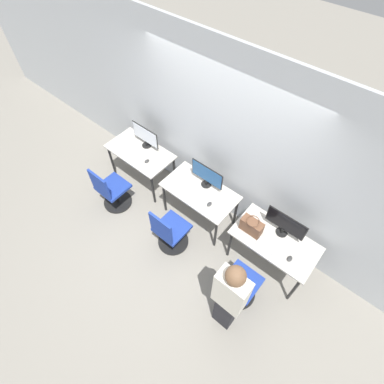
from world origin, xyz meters
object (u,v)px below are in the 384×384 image
(monitor_left, at_px, (145,136))
(handbag, at_px, (252,226))
(mouse_left, at_px, (147,161))
(mouse_center, at_px, (209,204))
(monitor_right, at_px, (285,224))
(keyboard_right, at_px, (270,248))
(mouse_right, at_px, (290,259))
(keyboard_center, at_px, (194,196))
(person_right, at_px, (229,298))
(monitor_center, at_px, (207,175))
(office_chair_center, at_px, (170,232))
(keyboard_left, at_px, (136,153))
(office_chair_left, at_px, (111,191))
(office_chair_right, at_px, (239,286))

(monitor_left, height_order, handbag, monitor_left)
(mouse_left, distance_m, mouse_center, 1.29)
(monitor_right, distance_m, keyboard_right, 0.36)
(mouse_center, bearing_deg, mouse_right, -0.50)
(keyboard_center, bearing_deg, mouse_right, 0.33)
(keyboard_center, distance_m, person_right, 1.59)
(monitor_center, bearing_deg, office_chair_center, -90.66)
(office_chair_center, bearing_deg, monitor_left, 146.23)
(office_chair_center, distance_m, mouse_right, 1.71)
(monitor_center, distance_m, mouse_center, 0.43)
(person_right, bearing_deg, handbag, 108.62)
(keyboard_left, height_order, mouse_left, mouse_left)
(mouse_center, relative_size, office_chair_center, 0.10)
(keyboard_left, bearing_deg, person_right, -21.02)
(keyboard_center, bearing_deg, mouse_left, 177.61)
(monitor_right, bearing_deg, keyboard_left, -174.93)
(monitor_left, height_order, office_chair_left, monitor_left)
(office_chair_left, bearing_deg, monitor_center, 35.19)
(office_chair_center, height_order, handbag, handbag)
(keyboard_center, xyz_separation_m, office_chair_right, (1.24, -0.56, -0.35))
(monitor_right, bearing_deg, mouse_center, -165.44)
(monitor_right, relative_size, person_right, 0.34)
(monitor_center, bearing_deg, office_chair_right, -34.55)
(office_chair_left, bearing_deg, office_chair_center, 2.18)
(keyboard_left, xyz_separation_m, mouse_left, (0.27, -0.01, 0.01))
(office_chair_right, distance_m, handbag, 0.81)
(keyboard_center, xyz_separation_m, handbag, (0.95, 0.04, 0.11))
(monitor_center, xyz_separation_m, keyboard_center, (0.00, -0.29, -0.20))
(mouse_left, height_order, mouse_center, same)
(mouse_center, height_order, mouse_right, same)
(mouse_center, bearing_deg, mouse_left, 179.01)
(mouse_left, distance_m, monitor_right, 2.34)
(mouse_right, relative_size, handbag, 0.30)
(monitor_left, height_order, mouse_center, monitor_left)
(monitor_center, height_order, office_chair_center, monitor_center)
(mouse_center, height_order, handbag, handbag)
(monitor_right, height_order, keyboard_right, monitor_right)
(keyboard_left, height_order, monitor_right, monitor_right)
(keyboard_left, bearing_deg, monitor_right, 5.07)
(mouse_left, distance_m, keyboard_center, 1.02)
(mouse_center, relative_size, monitor_right, 0.16)
(monitor_center, relative_size, keyboard_right, 1.51)
(office_chair_right, bearing_deg, monitor_right, 86.22)
(mouse_left, distance_m, monitor_center, 1.07)
(office_chair_left, xyz_separation_m, office_chair_right, (2.49, 0.04, 0.00))
(mouse_left, xyz_separation_m, office_chair_center, (1.01, -0.60, -0.35))
(monitor_left, relative_size, keyboard_center, 1.51)
(keyboard_left, bearing_deg, office_chair_right, -13.82)
(monitor_left, height_order, office_chair_right, monitor_left)
(mouse_right, bearing_deg, mouse_left, 179.26)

